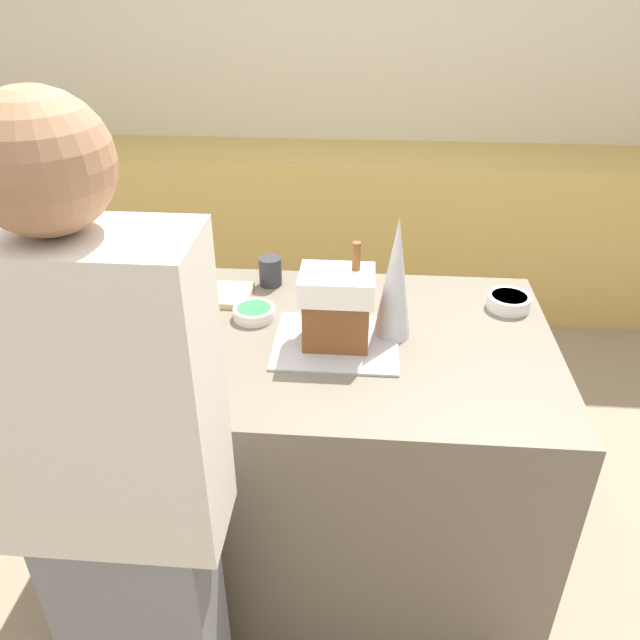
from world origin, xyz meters
TOP-DOWN VIEW (x-y plane):
  - ground_plane at (0.00, 0.00)m, footprint 12.00×12.00m
  - wall_back at (0.00, 2.35)m, footprint 8.00×0.05m
  - back_cabinet_block at (0.00, 2.03)m, footprint 6.00×0.60m
  - kitchen_island at (0.00, 0.00)m, footprint 1.51×0.89m
  - baking_tray at (0.10, -0.03)m, footprint 0.36×0.32m
  - gingerbread_house at (0.10, -0.03)m, footprint 0.21×0.16m
  - decorative_tree at (0.27, 0.04)m, footprint 0.11×0.11m
  - candy_bowl_center_rear at (-0.55, 0.35)m, footprint 0.10×0.10m
  - candy_bowl_far_left at (-0.46, 0.00)m, footprint 0.10×0.10m
  - candy_bowl_near_tray_left at (-0.17, 0.10)m, footprint 0.13×0.13m
  - candy_bowl_behind_tray at (0.65, 0.23)m, footprint 0.14×0.14m
  - cookbook at (-0.31, 0.23)m, footprint 0.22×0.17m
  - mug at (-0.15, 0.33)m, footprint 0.08×0.08m
  - person at (-0.33, -0.67)m, footprint 0.47×0.58m

SIDE VIEW (x-z plane):
  - ground_plane at x=0.00m, z-range 0.00..0.00m
  - back_cabinet_block at x=0.00m, z-range 0.00..0.93m
  - kitchen_island at x=0.00m, z-range 0.00..0.94m
  - person at x=-0.33m, z-range 0.03..1.80m
  - baking_tray at x=0.10m, z-range 0.94..0.94m
  - cookbook at x=-0.31m, z-range 0.94..0.96m
  - candy_bowl_near_tray_left at x=-0.17m, z-range 0.94..0.98m
  - candy_bowl_center_rear at x=-0.55m, z-range 0.94..0.98m
  - candy_bowl_behind_tray at x=0.65m, z-range 0.94..0.98m
  - candy_bowl_far_left at x=-0.46m, z-range 0.94..0.99m
  - mug at x=-0.15m, z-range 0.94..1.04m
  - gingerbread_house at x=0.10m, z-range 0.91..1.22m
  - decorative_tree at x=0.27m, z-range 0.94..1.31m
  - wall_back at x=0.00m, z-range 0.00..2.60m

